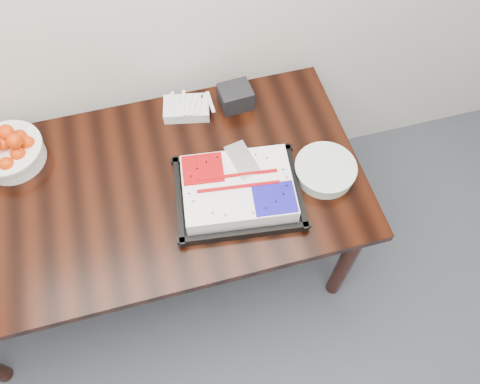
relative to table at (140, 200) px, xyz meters
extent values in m
cube|color=black|center=(0.00, 0.00, 0.07)|extent=(1.80, 0.90, 0.04)
cylinder|color=black|center=(0.82, -0.37, -0.31)|extent=(0.07, 0.07, 0.71)
cylinder|color=black|center=(0.82, 0.37, -0.31)|extent=(0.07, 0.07, 0.71)
cube|color=black|center=(0.38, -0.13, 0.10)|extent=(0.52, 0.43, 0.02)
cube|color=white|center=(0.38, -0.13, 0.14)|extent=(0.45, 0.36, 0.07)
cube|color=#9A0307|center=(0.26, -0.05, 0.18)|extent=(0.17, 0.15, 0.00)
cube|color=#130C8C|center=(0.50, -0.21, 0.18)|extent=(0.17, 0.15, 0.00)
cube|color=silver|center=(0.41, -0.03, 0.18)|extent=(0.11, 0.18, 0.00)
cylinder|color=white|center=(-0.46, 0.27, 0.13)|extent=(0.26, 0.26, 0.08)
cylinder|color=white|center=(-0.46, 0.27, 0.16)|extent=(0.28, 0.28, 0.01)
cylinder|color=white|center=(0.74, -0.12, 0.11)|extent=(0.23, 0.23, 0.05)
cylinder|color=white|center=(0.74, -0.12, 0.14)|extent=(0.24, 0.24, 0.01)
cube|color=silver|center=(0.27, 0.34, 0.11)|extent=(0.22, 0.16, 0.05)
cube|color=black|center=(0.49, 0.32, 0.13)|extent=(0.14, 0.12, 0.10)
camera|label=1|loc=(0.15, -1.01, 1.67)|focal=35.00mm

